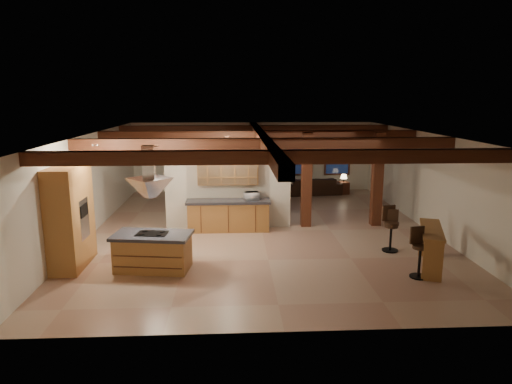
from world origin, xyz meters
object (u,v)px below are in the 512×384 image
bar_counter (431,241)px  dining_table (264,198)px  kitchen_island (153,251)px  sofa (312,186)px

bar_counter → dining_table: bearing=119.3°
kitchen_island → bar_counter: size_ratio=1.00×
kitchen_island → sofa: bearing=57.7°
sofa → bar_counter: size_ratio=1.24×
bar_counter → sofa: bearing=99.1°
dining_table → bar_counter: bearing=-59.9°
kitchen_island → dining_table: bearing=63.2°
dining_table → bar_counter: size_ratio=1.00×
sofa → bar_counter: bearing=92.7°
kitchen_island → dining_table: (3.01, 5.95, -0.11)m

